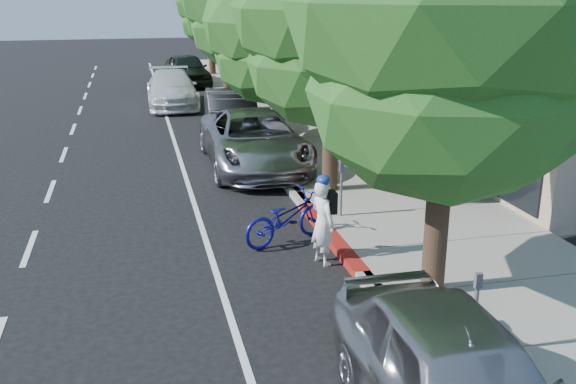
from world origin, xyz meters
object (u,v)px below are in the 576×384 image
object	(u,v)px
cyclist	(323,223)
pedestrian	(352,109)
street_tree_1	(333,12)
bicycle	(287,218)
dark_sedan	(231,114)
white_pickup	(172,89)
street_tree_2	(278,23)
street_tree_5	(210,3)
dark_suv_far	(187,70)
silver_suv	(254,140)
street_tree_0	(453,9)

from	to	relation	value
cyclist	pedestrian	bearing A→B (deg)	-42.05
street_tree_1	bicycle	size ratio (longest dim) A/B	3.65
dark_sedan	white_pickup	size ratio (longest dim) A/B	0.91
bicycle	street_tree_1	bearing A→B (deg)	-55.31
street_tree_1	street_tree_2	world-z (taller)	street_tree_1
dark_sedan	street_tree_5	bearing A→B (deg)	88.68
street_tree_2	white_pickup	bearing A→B (deg)	110.62
street_tree_2	dark_suv_far	size ratio (longest dim) A/B	1.38
white_pickup	dark_sedan	bearing A→B (deg)	-75.10
dark_suv_far	cyclist	bearing A→B (deg)	-95.61
street_tree_1	dark_suv_far	world-z (taller)	street_tree_1
street_tree_1	silver_suv	size ratio (longest dim) A/B	1.27
cyclist	bicycle	bearing A→B (deg)	-0.95
dark_sedan	bicycle	bearing A→B (deg)	-88.94
street_tree_5	bicycle	world-z (taller)	street_tree_5
street_tree_1	street_tree_5	bearing A→B (deg)	90.00
bicycle	silver_suv	size ratio (longest dim) A/B	0.35
street_tree_1	cyclist	size ratio (longest dim) A/B	4.51
street_tree_5	cyclist	xyz separation A→B (m)	(-1.42, -28.13, -3.41)
street_tree_5	white_pickup	world-z (taller)	street_tree_5
street_tree_5	silver_suv	world-z (taller)	street_tree_5
dark_suv_far	pedestrian	size ratio (longest dim) A/B	2.83
street_tree_5	dark_sedan	world-z (taller)	street_tree_5
dark_suv_far	pedestrian	distance (m)	15.16
street_tree_1	cyclist	xyz separation A→B (m)	(-1.42, -4.13, -3.74)
street_tree_5	bicycle	distance (m)	27.22
pedestrian	cyclist	bearing A→B (deg)	29.06
dark_sedan	dark_suv_far	xyz separation A→B (m)	(-0.41, 13.18, 0.03)
street_tree_5	silver_suv	size ratio (longest dim) A/B	1.15
street_tree_1	cyclist	world-z (taller)	street_tree_1
pedestrian	dark_sedan	bearing A→B (deg)	-56.17
dark_sedan	white_pickup	bearing A→B (deg)	107.50
dark_suv_far	white_pickup	bearing A→B (deg)	-107.44
street_tree_2	bicycle	distance (m)	9.74
street_tree_0	street_tree_5	world-z (taller)	street_tree_0
white_pickup	dark_suv_far	world-z (taller)	dark_suv_far
street_tree_2	silver_suv	size ratio (longest dim) A/B	1.15
street_tree_2	cyclist	size ratio (longest dim) A/B	4.08
street_tree_5	white_pickup	size ratio (longest dim) A/B	1.28
cyclist	pedestrian	distance (m)	11.11
street_tree_2	street_tree_0	bearing A→B (deg)	-90.00
street_tree_1	pedestrian	world-z (taller)	street_tree_1
street_tree_0	white_pickup	bearing A→B (deg)	98.65
street_tree_1	pedestrian	distance (m)	7.63
bicycle	pedestrian	xyz separation A→B (m)	(4.58, 9.08, 0.48)
street_tree_2	cyclist	distance (m)	10.71
street_tree_0	dark_suv_far	xyz separation A→B (m)	(-1.81, 26.63, -3.99)
street_tree_5	pedestrian	world-z (taller)	street_tree_5
street_tree_2	dark_sedan	size ratio (longest dim) A/B	1.39
white_pickup	dark_suv_far	xyz separation A→B (m)	(1.25, 6.49, 0.06)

